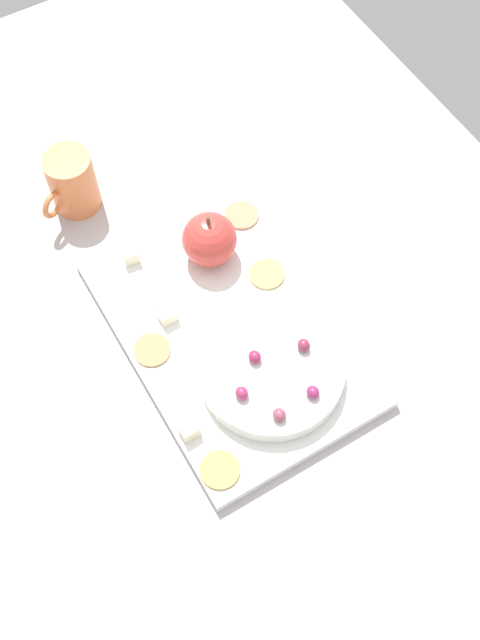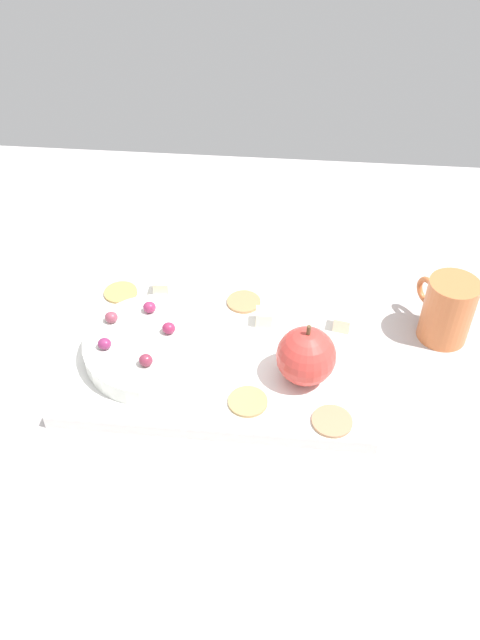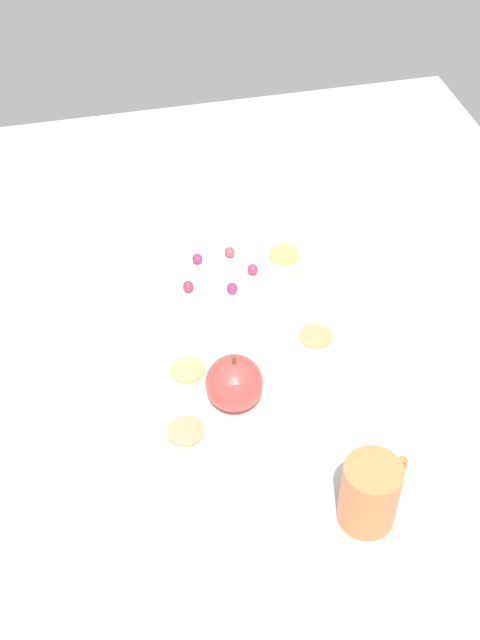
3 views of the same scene
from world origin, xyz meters
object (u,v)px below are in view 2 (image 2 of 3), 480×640
at_px(grape_2, 150,306).
at_px(cheese_cube_2, 162,287).
at_px(grape_3, 169,328).
at_px(grape_4, 104,344).
at_px(cracker_3, 121,292).
at_px(cracker_1, 244,302).
at_px(grape_1, 146,360).
at_px(platter, 221,357).
at_px(cheese_cube_1, 264,317).
at_px(cup, 447,310).
at_px(cheese_cube_0, 343,322).
at_px(grape_0, 111,317).
at_px(cracker_2, 332,421).
at_px(apple_whole, 306,356).
at_px(cracker_0, 248,402).
at_px(serving_dish, 155,346).

bearing_deg(grape_2, cheese_cube_2, -90.64).
distance_m(grape_3, grape_4, 0.08).
xyz_separation_m(cracker_3, grape_3, (-0.09, 0.10, 0.03)).
height_order(cracker_1, grape_3, grape_3).
xyz_separation_m(grape_1, grape_3, (-0.02, -0.06, -0.00)).
xyz_separation_m(platter, grape_1, (0.08, 0.06, 0.04)).
xyz_separation_m(cheese_cube_1, grape_1, (0.13, 0.12, 0.02)).
bearing_deg(cup, cracker_3, -2.94).
bearing_deg(cheese_cube_0, grape_0, 8.53).
bearing_deg(cheese_cube_1, grape_1, 41.25).
bearing_deg(cheese_cube_2, cup, 175.46).
bearing_deg(cracker_2, grape_4, -13.85).
xyz_separation_m(apple_whole, cracker_0, (0.07, 0.05, -0.03)).
height_order(grape_1, grape_3, same).
bearing_deg(cracker_3, cheese_cube_1, 168.51).
relative_size(platter, grape_2, 22.74).
bearing_deg(cheese_cube_0, cup, -171.91).
xyz_separation_m(cheese_cube_1, grape_4, (0.19, 0.09, 0.02)).
bearing_deg(cracker_2, grape_2, -31.12).
distance_m(cracker_1, grape_0, 0.19).
bearing_deg(platter, cracker_3, -33.51).
distance_m(cheese_cube_2, cup, 0.39).
distance_m(cracker_2, cup, 0.24).
height_order(cheese_cube_0, cup, cup).
bearing_deg(cracker_0, cracker_3, -43.05).
distance_m(cheese_cube_0, cheese_cube_1, 0.10).
relative_size(cracker_3, grape_2, 2.79).
bearing_deg(grape_0, cracker_2, 157.48).
bearing_deg(grape_2, apple_whole, 159.71).
distance_m(cracker_3, grape_1, 0.18).
xyz_separation_m(cracker_0, grape_0, (0.18, -0.10, 0.03)).
distance_m(cheese_cube_1, grape_2, 0.15).
xyz_separation_m(serving_dish, apple_whole, (-0.19, 0.02, 0.02)).
height_order(cheese_cube_2, cracker_2, cheese_cube_2).
height_order(platter, cracker_2, cracker_2).
bearing_deg(grape_1, grape_2, -81.14).
height_order(cracker_3, grape_1, grape_1).
distance_m(platter, apple_whole, 0.12).
bearing_deg(cheese_cube_1, cracker_0, 86.32).
bearing_deg(grape_1, cheese_cube_1, -138.75).
bearing_deg(grape_4, apple_whole, 179.82).
height_order(cracker_0, grape_2, grape_2).
xyz_separation_m(grape_1, cup, (-0.37, -0.14, -0.01)).
distance_m(serving_dish, apple_whole, 0.19).
distance_m(apple_whole, cheese_cube_1, 0.11).
bearing_deg(cracker_0, apple_whole, -143.57).
distance_m(cheese_cube_1, cup, 0.24).
bearing_deg(grape_2, cracker_0, 138.42).
bearing_deg(cheese_cube_1, grape_2, 7.03).
bearing_deg(cracker_1, grape_3, 48.49).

